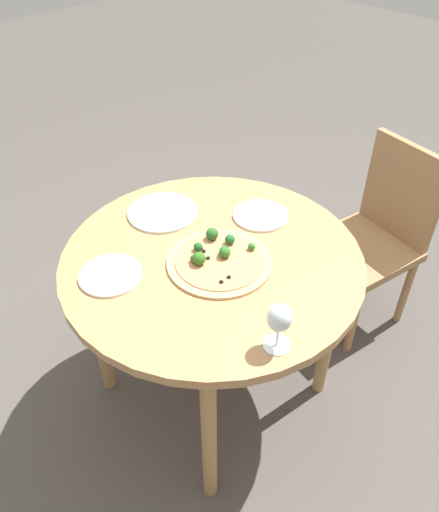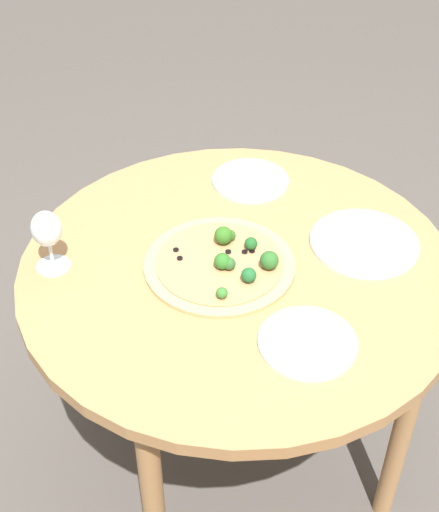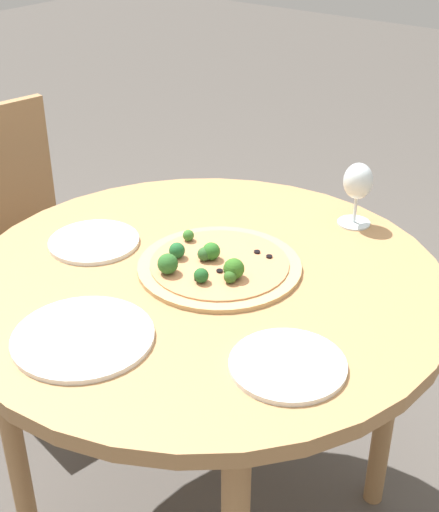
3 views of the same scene
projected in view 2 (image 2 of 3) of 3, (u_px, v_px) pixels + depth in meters
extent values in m
plane|color=#4C4742|center=(234.00, 450.00, 2.15)|extent=(12.00, 12.00, 0.00)
cylinder|color=#A87A4C|center=(238.00, 269.00, 1.68)|extent=(1.03, 1.03, 0.03)
cylinder|color=#A87A4C|center=(402.00, 432.00, 1.77)|extent=(0.05, 0.05, 0.71)
cylinder|color=#A87A4C|center=(295.00, 273.00, 2.23)|extent=(0.05, 0.05, 0.71)
cylinder|color=#A87A4C|center=(155.00, 512.00, 1.60)|extent=(0.05, 0.05, 0.71)
cylinder|color=#A87A4C|center=(94.00, 322.00, 2.07)|extent=(0.05, 0.05, 0.71)
cylinder|color=tan|center=(220.00, 264.00, 1.66)|extent=(0.35, 0.35, 0.01)
cylinder|color=tan|center=(220.00, 262.00, 1.66)|extent=(0.30, 0.30, 0.00)
sphere|color=#1E5C2C|center=(249.00, 275.00, 1.59)|extent=(0.03, 0.03, 0.03)
sphere|color=#2A5F26|center=(269.00, 260.00, 1.62)|extent=(0.04, 0.04, 0.04)
sphere|color=#326222|center=(230.00, 235.00, 1.71)|extent=(0.03, 0.03, 0.03)
sphere|color=#2F641E|center=(223.00, 235.00, 1.69)|extent=(0.04, 0.04, 0.04)
sphere|color=#346D2A|center=(222.00, 293.00, 1.55)|extent=(0.03, 0.03, 0.03)
sphere|color=#2D5A29|center=(229.00, 264.00, 1.63)|extent=(0.03, 0.03, 0.03)
sphere|color=#1D5523|center=(251.00, 244.00, 1.68)|extent=(0.03, 0.03, 0.03)
sphere|color=#2A6823|center=(222.00, 261.00, 1.63)|extent=(0.04, 0.04, 0.04)
cylinder|color=black|center=(245.00, 252.00, 1.68)|extent=(0.01, 0.01, 0.00)
cylinder|color=black|center=(176.00, 250.00, 1.68)|extent=(0.01, 0.01, 0.00)
cylinder|color=black|center=(228.00, 252.00, 1.68)|extent=(0.01, 0.01, 0.00)
cylinder|color=black|center=(252.00, 251.00, 1.68)|extent=(0.01, 0.01, 0.00)
cylinder|color=black|center=(180.00, 258.00, 1.66)|extent=(0.01, 0.01, 0.00)
cylinder|color=silver|center=(54.00, 266.00, 1.66)|extent=(0.08, 0.08, 0.00)
cylinder|color=silver|center=(51.00, 255.00, 1.64)|extent=(0.01, 0.01, 0.06)
ellipsoid|color=silver|center=(46.00, 229.00, 1.59)|extent=(0.07, 0.07, 0.09)
cylinder|color=silver|center=(250.00, 180.00, 1.93)|extent=(0.21, 0.21, 0.01)
cylinder|color=silver|center=(308.00, 342.00, 1.47)|extent=(0.21, 0.21, 0.01)
cylinder|color=silver|center=(364.00, 243.00, 1.72)|extent=(0.26, 0.26, 0.01)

